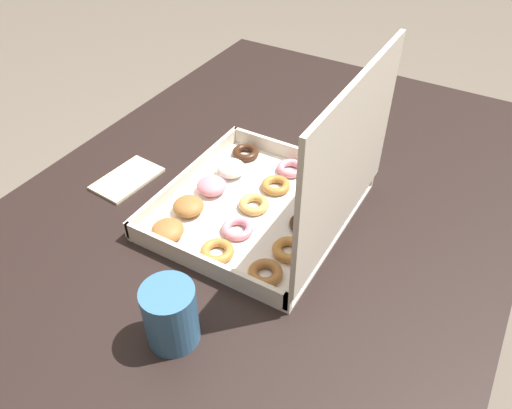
# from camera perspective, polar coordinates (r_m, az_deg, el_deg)

# --- Properties ---
(ground_plane) EXTENTS (8.00, 8.00, 0.00)m
(ground_plane) POSITION_cam_1_polar(r_m,az_deg,el_deg) (1.52, 1.47, -21.11)
(ground_plane) COLOR #6B6054
(dining_table) EXTENTS (1.14, 0.84, 0.75)m
(dining_table) POSITION_cam_1_polar(r_m,az_deg,el_deg) (0.99, 2.09, -3.14)
(dining_table) COLOR black
(dining_table) RESTS_ON ground_plane
(donut_box) EXTENTS (0.34, 0.31, 0.30)m
(donut_box) POSITION_cam_1_polar(r_m,az_deg,el_deg) (0.83, 2.55, 1.30)
(donut_box) COLOR silver
(donut_box) RESTS_ON dining_table
(coffee_mug) EXTENTS (0.07, 0.07, 0.09)m
(coffee_mug) POSITION_cam_1_polar(r_m,az_deg,el_deg) (0.68, -9.75, -12.25)
(coffee_mug) COLOR teal
(coffee_mug) RESTS_ON dining_table
(paper_napkin) EXTENTS (0.13, 0.09, 0.01)m
(paper_napkin) POSITION_cam_1_polar(r_m,az_deg,el_deg) (0.98, -14.50, 2.86)
(paper_napkin) COLOR beige
(paper_napkin) RESTS_ON dining_table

